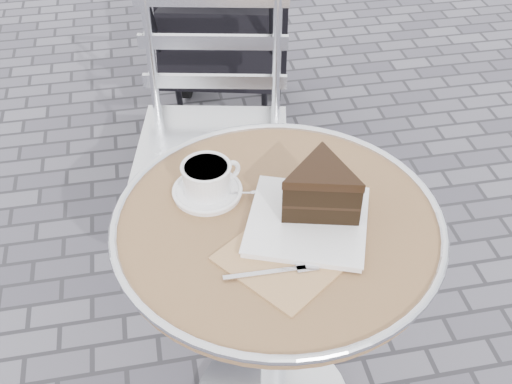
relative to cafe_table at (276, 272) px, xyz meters
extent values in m
cylinder|color=silver|center=(0.00, 0.00, -0.20)|extent=(0.07, 0.07, 0.67)
cylinder|color=tan|center=(0.00, 0.00, 0.15)|extent=(0.70, 0.70, 0.03)
torus|color=silver|center=(0.00, 0.00, 0.16)|extent=(0.72, 0.72, 0.02)
cylinder|color=white|center=(-0.14, 0.12, 0.17)|extent=(0.15, 0.15, 0.01)
cylinder|color=white|center=(-0.14, 0.12, 0.21)|extent=(0.13, 0.13, 0.07)
torus|color=white|center=(-0.08, 0.13, 0.21)|extent=(0.05, 0.03, 0.05)
cylinder|color=#CAB986|center=(-0.14, 0.12, 0.24)|extent=(0.10, 0.10, 0.01)
cube|color=tan|center=(-0.01, -0.11, 0.17)|extent=(0.31, 0.31, 0.00)
cube|color=white|center=(0.06, -0.03, 0.17)|extent=(0.31, 0.31, 0.01)
cylinder|color=silver|center=(-0.30, 0.42, -0.32)|extent=(0.03, 0.03, 0.50)
cylinder|color=silver|center=(0.07, 0.34, -0.32)|extent=(0.03, 0.03, 0.50)
cylinder|color=silver|center=(-0.22, 0.79, -0.32)|extent=(0.03, 0.03, 0.50)
cylinder|color=silver|center=(0.15, 0.71, -0.32)|extent=(0.03, 0.03, 0.50)
cube|color=silver|center=(-0.07, 0.56, -0.05)|extent=(0.53, 0.53, 0.02)
cube|color=black|center=(0.09, 1.37, -0.08)|extent=(0.58, 0.76, 0.41)
cylinder|color=black|center=(-0.19, 1.12, -0.48)|extent=(0.08, 0.19, 0.18)
cylinder|color=black|center=(0.22, 1.02, -0.48)|extent=(0.08, 0.19, 0.18)
cylinder|color=black|center=(-0.05, 1.71, -0.42)|extent=(0.10, 0.28, 0.28)
cylinder|color=black|center=(0.37, 1.61, -0.42)|extent=(0.10, 0.28, 0.28)
camera|label=1|loc=(-0.24, -0.97, 1.11)|focal=45.00mm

